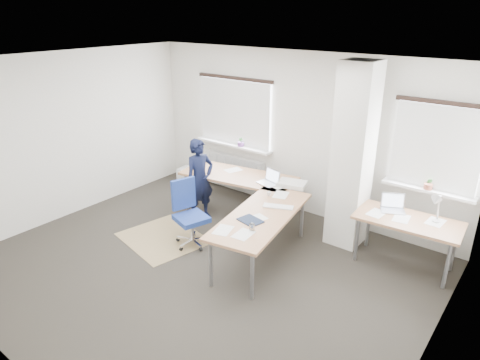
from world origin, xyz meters
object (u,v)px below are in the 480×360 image
Objects in this scene: person at (200,180)px; task_chair at (191,227)px; desk_side at (408,222)px; desk_main at (252,195)px.

task_chair is at bearing -132.58° from person.
task_chair is at bearing -156.99° from desk_side.
desk_main is 1.96× the size of desk_side.
person is (-0.47, 0.74, 0.43)m from task_chair.
task_chair is (-2.81, -1.40, -0.40)m from desk_side.
person is (-1.04, -0.07, 0.02)m from desk_main.
task_chair reaches higher than desk_main.
person is (-3.28, -0.65, 0.03)m from desk_side.
desk_side is 3.17m from task_chair.
person is at bearing 139.79° from task_chair.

